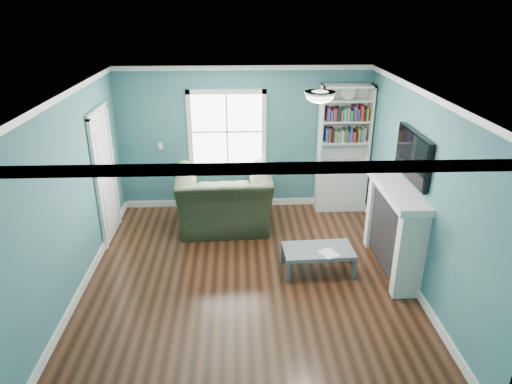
{
  "coord_description": "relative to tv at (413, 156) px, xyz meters",
  "views": [
    {
      "loc": [
        -0.11,
        -5.44,
        3.65
      ],
      "look_at": [
        0.13,
        0.4,
        1.16
      ],
      "focal_mm": 32.0,
      "sensor_mm": 36.0,
      "label": 1
    }
  ],
  "objects": [
    {
      "name": "room_walls",
      "position": [
        -2.2,
        -0.2,
        -0.14
      ],
      "size": [
        5.0,
        5.0,
        5.0
      ],
      "color": "#356577",
      "rests_on": "ground"
    },
    {
      "name": "floor",
      "position": [
        -2.2,
        -0.2,
        -1.72
      ],
      "size": [
        5.0,
        5.0,
        0.0
      ],
      "primitive_type": "plane",
      "color": "black",
      "rests_on": "ground"
    },
    {
      "name": "coffee_table",
      "position": [
        -1.19,
        -0.04,
        -1.41
      ],
      "size": [
        1.01,
        0.59,
        0.36
      ],
      "rotation": [
        0.0,
        0.0,
        0.05
      ],
      "color": "#474D56",
      "rests_on": "ground"
    },
    {
      "name": "paper_sheet",
      "position": [
        -1.06,
        -0.16,
        -1.36
      ],
      "size": [
        0.3,
        0.33,
        0.0
      ],
      "primitive_type": "cube",
      "rotation": [
        0.0,
        0.0,
        0.42
      ],
      "color": "white",
      "rests_on": "coffee_table"
    },
    {
      "name": "trim",
      "position": [
        -2.2,
        -0.2,
        -0.49
      ],
      "size": [
        4.5,
        5.0,
        2.6
      ],
      "color": "white",
      "rests_on": "ground"
    },
    {
      "name": "door",
      "position": [
        -4.42,
        1.2,
        -0.65
      ],
      "size": [
        0.12,
        0.98,
        2.17
      ],
      "color": "silver",
      "rests_on": "ground"
    },
    {
      "name": "window",
      "position": [
        -2.5,
        2.29,
        -0.27
      ],
      "size": [
        1.4,
        0.06,
        1.5
      ],
      "color": "white",
      "rests_on": "room_walls"
    },
    {
      "name": "tv",
      "position": [
        0.0,
        0.0,
        0.0
      ],
      "size": [
        0.06,
        1.1,
        0.65
      ],
      "primitive_type": "cube",
      "color": "black",
      "rests_on": "fireplace"
    },
    {
      "name": "light_switch",
      "position": [
        -3.7,
        2.28,
        -0.52
      ],
      "size": [
        0.08,
        0.01,
        0.12
      ],
      "primitive_type": "cube",
      "color": "white",
      "rests_on": "room_walls"
    },
    {
      "name": "fireplace",
      "position": [
        -0.12,
        0.0,
        -1.09
      ],
      "size": [
        0.44,
        1.58,
        1.3
      ],
      "color": "black",
      "rests_on": "ground"
    },
    {
      "name": "ceiling_fixture",
      "position": [
        -1.3,
        -0.1,
        0.82
      ],
      "size": [
        0.38,
        0.38,
        0.15
      ],
      "color": "white",
      "rests_on": "room_walls"
    },
    {
      "name": "recliner",
      "position": [
        -2.56,
        1.4,
        -1.05
      ],
      "size": [
        1.59,
        1.08,
        1.35
      ],
      "primitive_type": "imported",
      "rotation": [
        0.0,
        0.0,
        -3.09
      ],
      "color": "black",
      "rests_on": "ground"
    },
    {
      "name": "bookshelf",
      "position": [
        -0.43,
        2.1,
        -0.8
      ],
      "size": [
        0.9,
        0.35,
        2.31
      ],
      "color": "silver",
      "rests_on": "ground"
    }
  ]
}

